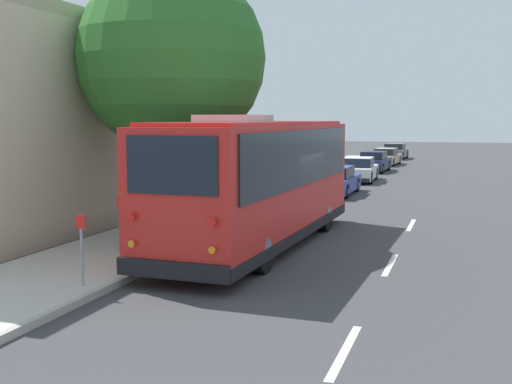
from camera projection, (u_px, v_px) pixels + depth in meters
name	position (u px, v px, depth m)	size (l,w,h in m)	color
ground_plane	(281.00, 242.00, 18.04)	(160.00, 160.00, 0.00)	#3D3D3F
sidewalk_slab	(166.00, 232.00, 19.14)	(80.00, 3.21, 0.15)	beige
curb_strip	(219.00, 236.00, 18.62)	(80.00, 0.14, 0.15)	#AAA69D
shuttle_bus	(259.00, 176.00, 17.20)	(10.34, 2.86, 3.55)	red
parked_sedan_blue	(335.00, 181.00, 29.21)	(4.67, 1.73, 1.30)	navy
parked_sedan_white	(359.00, 170.00, 35.34)	(4.56, 1.92, 1.33)	silver
parked_sedan_navy	(374.00, 162.00, 41.80)	(4.56, 1.80, 1.32)	#19234C
parked_sedan_tan	(386.00, 157.00, 47.74)	(4.74, 1.92, 1.26)	tan
parked_sedan_gray	(395.00, 152.00, 54.89)	(4.56, 1.95, 1.33)	slate
street_tree	(173.00, 46.00, 18.67)	(5.47, 5.47, 8.60)	brown
sign_post_near	(82.00, 249.00, 12.67)	(0.06, 0.22, 1.43)	gray
sign_post_far	(122.00, 231.00, 14.14)	(0.06, 0.22, 1.62)	gray
building_backdrop	(28.00, 128.00, 21.86)	(17.15, 7.41, 6.64)	beige
lane_stripe_behind	(345.00, 351.00, 9.58)	(2.40, 0.14, 0.01)	silver
lane_stripe_mid	(390.00, 265.00, 15.24)	(2.40, 0.14, 0.01)	silver
lane_stripe_ahead	(411.00, 225.00, 20.91)	(2.40, 0.14, 0.01)	silver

